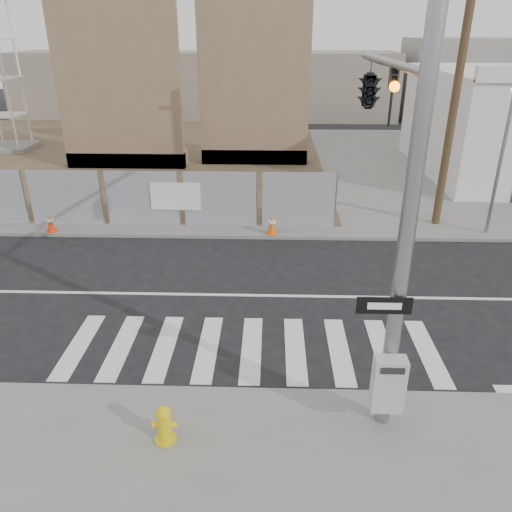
{
  "coord_description": "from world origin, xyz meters",
  "views": [
    {
      "loc": [
        0.4,
        -11.98,
        6.69
      ],
      "look_at": [
        0.04,
        -0.45,
        1.4
      ],
      "focal_mm": 35.0,
      "sensor_mm": 36.0,
      "label": 1
    }
  ],
  "objects_px": {
    "traffic_cone_c": "(51,223)",
    "traffic_cone_d": "(272,225)",
    "signal_pole": "(379,135)",
    "fire_hydrant": "(164,424)"
  },
  "relations": [
    {
      "from": "traffic_cone_c",
      "to": "signal_pole",
      "type": "bearing_deg",
      "value": -32.47
    },
    {
      "from": "traffic_cone_c",
      "to": "fire_hydrant",
      "type": "bearing_deg",
      "value": -58.28
    },
    {
      "from": "traffic_cone_d",
      "to": "signal_pole",
      "type": "bearing_deg",
      "value": -71.87
    },
    {
      "from": "signal_pole",
      "to": "fire_hydrant",
      "type": "bearing_deg",
      "value": -138.88
    },
    {
      "from": "fire_hydrant",
      "to": "traffic_cone_c",
      "type": "distance_m",
      "value": 11.35
    },
    {
      "from": "traffic_cone_d",
      "to": "fire_hydrant",
      "type": "bearing_deg",
      "value": -100.73
    },
    {
      "from": "signal_pole",
      "to": "traffic_cone_d",
      "type": "relative_size",
      "value": 9.94
    },
    {
      "from": "traffic_cone_c",
      "to": "traffic_cone_d",
      "type": "xyz_separation_m",
      "value": [
        7.79,
        0.0,
        0.03
      ]
    },
    {
      "from": "fire_hydrant",
      "to": "traffic_cone_c",
      "type": "relative_size",
      "value": 1.14
    },
    {
      "from": "signal_pole",
      "to": "fire_hydrant",
      "type": "distance_m",
      "value": 6.71
    }
  ]
}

